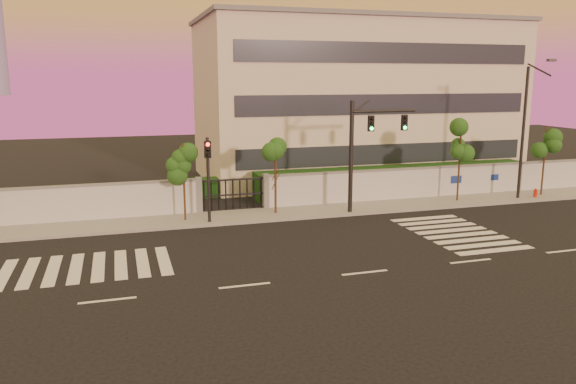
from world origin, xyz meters
The scene contains 14 objects.
ground centered at (0.00, 0.00, 0.00)m, with size 120.00×120.00×0.00m, color black.
sidewalk centered at (0.00, 10.50, 0.07)m, with size 60.00×3.00×0.15m, color gray.
perimeter_wall centered at (0.10, 12.00, 1.07)m, with size 60.00×0.36×2.20m.
hedge_row centered at (1.17, 14.74, 0.82)m, with size 41.00×4.25×1.80m.
institutional_building centered at (9.00, 21.99, 6.16)m, with size 24.40×12.40×12.25m.
road_markings centered at (-1.58, 3.76, 0.01)m, with size 57.00×7.62×0.02m.
street_tree_c centered at (-5.99, 10.34, 3.20)m, with size 1.38×1.10×4.35m.
street_tree_d centered at (-0.79, 10.51, 3.06)m, with size 1.61×1.28×4.16m.
street_tree_e centered at (11.19, 10.40, 3.91)m, with size 1.51×1.20×5.31m.
street_tree_f centered at (17.62, 10.34, 3.49)m, with size 1.53×1.22×4.73m.
traffic_signal_main centered at (4.23, 9.49, 4.15)m, with size 4.16×0.46×6.57m.
traffic_signal_secondary centered at (-4.80, 9.53, 2.99)m, with size 0.37×0.35×4.72m.
streetlight_east centered at (15.40, 9.72, 4.81)m, with size 0.53×2.14×8.90m.
fire_hydrant centered at (16.64, 9.75, 0.36)m, with size 0.29×0.27×0.73m.
Camera 1 is at (-9.33, -19.87, 7.76)m, focal length 35.00 mm.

